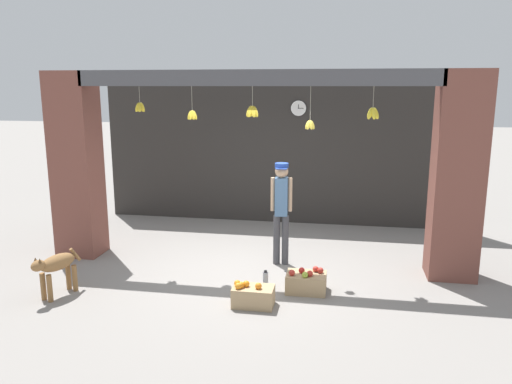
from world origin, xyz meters
name	(u,v)px	position (x,y,z in m)	size (l,w,h in m)	color
ground_plane	(251,270)	(0.00, 0.00, 0.00)	(60.00, 60.00, 0.00)	gray
shop_back_wall	(277,150)	(0.00, 2.97, 1.55)	(7.37, 0.12, 3.09)	#2D2B28
shop_pillar_left	(77,166)	(-3.03, 0.30, 1.55)	(0.70, 0.60, 3.09)	brown
shop_pillar_right	(457,177)	(3.03, 0.30, 1.55)	(0.70, 0.60, 3.09)	brown
storefront_awning	(253,80)	(0.00, 0.12, 2.95)	(5.47, 0.25, 0.88)	#4C4C51
dog	(56,266)	(-2.46, -1.43, 0.43)	(0.40, 0.79, 0.64)	olive
shopkeeper	(281,205)	(0.42, 0.37, 0.99)	(0.34, 0.28, 1.67)	#424247
fruit_crate_oranges	(253,296)	(0.26, -1.27, 0.14)	(0.54, 0.34, 0.34)	tan
fruit_crate_apples	(306,282)	(0.92, -0.67, 0.14)	(0.56, 0.41, 0.34)	tan
water_bottle	(266,281)	(0.34, -0.71, 0.13)	(0.08, 0.08, 0.29)	silver
wall_clock	(299,108)	(0.44, 2.90, 2.41)	(0.33, 0.03, 0.33)	black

